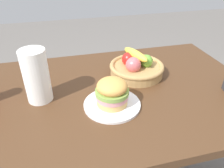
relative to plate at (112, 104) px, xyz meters
The scene contains 5 objects.
dining_table 0.16m from the plate, 73.73° to the left, with size 1.40×0.90×0.75m.
plate is the anchor object (origin of this frame).
sandwich 0.07m from the plate, 90.00° to the right, with size 0.14×0.14×0.12m.
fruit_basket 0.31m from the plate, 50.67° to the left, with size 0.29×0.29×0.14m.
paper_towel_roll 0.35m from the plate, 157.05° to the left, with size 0.11×0.11×0.24m, color white.
Camera 1 is at (-0.22, -0.86, 1.34)m, focal length 35.45 mm.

